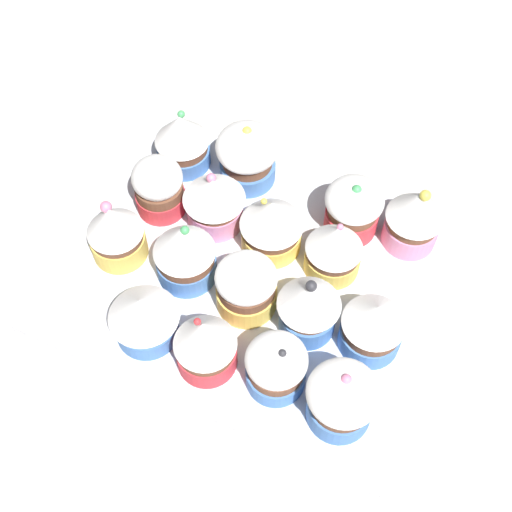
# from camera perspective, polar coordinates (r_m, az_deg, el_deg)

# --- Properties ---
(ground_plane) EXTENTS (1.80, 1.80, 0.03)m
(ground_plane) POSITION_cam_1_polar(r_m,az_deg,el_deg) (0.74, -0.00, -2.40)
(ground_plane) COLOR beige
(baking_tray) EXTENTS (0.31, 0.38, 0.01)m
(baking_tray) POSITION_cam_1_polar(r_m,az_deg,el_deg) (0.72, -0.00, -1.55)
(baking_tray) COLOR silver
(baking_tray) RESTS_ON ground_plane
(cupcake_0) EXTENTS (0.06, 0.06, 0.07)m
(cupcake_0) POSITION_cam_1_polar(r_m,az_deg,el_deg) (0.78, -6.01, 9.33)
(cupcake_0) COLOR #477AC6
(cupcake_0) RESTS_ON baking_tray
(cupcake_1) EXTENTS (0.05, 0.05, 0.07)m
(cupcake_1) POSITION_cam_1_polar(r_m,az_deg,el_deg) (0.74, -7.89, 5.59)
(cupcake_1) COLOR #D1333D
(cupcake_1) RESTS_ON baking_tray
(cupcake_2) EXTENTS (0.06, 0.06, 0.08)m
(cupcake_2) POSITION_cam_1_polar(r_m,az_deg,el_deg) (0.71, -11.31, 1.95)
(cupcake_2) COLOR #EFC651
(cupcake_2) RESTS_ON baking_tray
(cupcake_3) EXTENTS (0.07, 0.07, 0.07)m
(cupcake_3) POSITION_cam_1_polar(r_m,az_deg,el_deg) (0.76, -0.70, 8.17)
(cupcake_3) COLOR #477AC6
(cupcake_3) RESTS_ON baking_tray
(cupcake_4) EXTENTS (0.06, 0.06, 0.07)m
(cupcake_4) POSITION_cam_1_polar(r_m,az_deg,el_deg) (0.72, -3.40, 4.50)
(cupcake_4) COLOR pink
(cupcake_4) RESTS_ON baking_tray
(cupcake_5) EXTENTS (0.06, 0.06, 0.08)m
(cupcake_5) POSITION_cam_1_polar(r_m,az_deg,el_deg) (0.68, -5.80, 0.33)
(cupcake_5) COLOR #477AC6
(cupcake_5) RESTS_ON baking_tray
(cupcake_6) EXTENTS (0.07, 0.07, 0.06)m
(cupcake_6) POSITION_cam_1_polar(r_m,az_deg,el_deg) (0.66, -9.07, -4.82)
(cupcake_6) COLOR #477AC6
(cupcake_6) RESTS_ON baking_tray
(cupcake_7) EXTENTS (0.06, 0.06, 0.07)m
(cupcake_7) POSITION_cam_1_polar(r_m,az_deg,el_deg) (0.70, 0.93, 2.73)
(cupcake_7) COLOR #EFC651
(cupcake_7) RESTS_ON baking_tray
(cupcake_8) EXTENTS (0.06, 0.06, 0.06)m
(cupcake_8) POSITION_cam_1_polar(r_m,az_deg,el_deg) (0.67, -0.79, -2.47)
(cupcake_8) COLOR #EFC651
(cupcake_8) RESTS_ON baking_tray
(cupcake_9) EXTENTS (0.06, 0.06, 0.08)m
(cupcake_9) POSITION_cam_1_polar(r_m,az_deg,el_deg) (0.64, -4.48, -6.90)
(cupcake_9) COLOR #D1333D
(cupcake_9) RESTS_ON baking_tray
(cupcake_10) EXTENTS (0.06, 0.06, 0.07)m
(cupcake_10) POSITION_cam_1_polar(r_m,az_deg,el_deg) (0.72, 7.86, 3.88)
(cupcake_10) COLOR #D1333D
(cupcake_10) RESTS_ON baking_tray
(cupcake_11) EXTENTS (0.06, 0.06, 0.07)m
(cupcake_11) POSITION_cam_1_polar(r_m,az_deg,el_deg) (0.69, 6.34, 0.60)
(cupcake_11) COLOR #EFC651
(cupcake_11) RESTS_ON baking_tray
(cupcake_12) EXTENTS (0.06, 0.06, 0.08)m
(cupcake_12) POSITION_cam_1_polar(r_m,az_deg,el_deg) (0.65, 4.31, -3.95)
(cupcake_12) COLOR #477AC6
(cupcake_12) RESTS_ON baking_tray
(cupcake_13) EXTENTS (0.06, 0.06, 0.07)m
(cupcake_13) POSITION_cam_1_polar(r_m,az_deg,el_deg) (0.63, 1.65, -8.88)
(cupcake_13) COLOR #477AC6
(cupcake_13) RESTS_ON baking_tray
(cupcake_14) EXTENTS (0.06, 0.06, 0.08)m
(cupcake_14) POSITION_cam_1_polar(r_m,az_deg,el_deg) (0.72, 12.73, 3.14)
(cupcake_14) COLOR pink
(cupcake_14) RESTS_ON baking_tray
(cupcake_15) EXTENTS (0.06, 0.06, 0.07)m
(cupcake_15) POSITION_cam_1_polar(r_m,az_deg,el_deg) (0.65, 9.45, -5.55)
(cupcake_15) COLOR #477AC6
(cupcake_15) RESTS_ON baking_tray
(cupcake_16) EXTENTS (0.06, 0.06, 0.07)m
(cupcake_16) POSITION_cam_1_polar(r_m,az_deg,el_deg) (0.62, 6.95, -11.45)
(cupcake_16) COLOR #477AC6
(cupcake_16) RESTS_ON baking_tray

